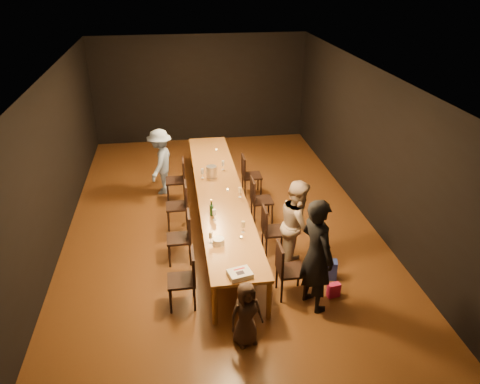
{
  "coord_description": "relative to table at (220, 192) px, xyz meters",
  "views": [
    {
      "loc": [
        -0.82,
        -8.18,
        4.79
      ],
      "look_at": [
        0.31,
        -0.66,
        1.0
      ],
      "focal_mm": 35.0,
      "sensor_mm": 36.0,
      "label": 1
    }
  ],
  "objects": [
    {
      "name": "tealight_far",
      "position": [
        0.15,
        2.08,
        0.06
      ],
      "size": [
        0.05,
        0.05,
        0.03
      ],
      "primitive_type": "cylinder",
      "color": "#B2B7B2",
      "rests_on": "table"
    },
    {
      "name": "child",
      "position": [
        -0.01,
        -3.32,
        -0.21
      ],
      "size": [
        0.55,
        0.43,
        0.98
      ],
      "primitive_type": "imported",
      "rotation": [
        0.0,
        0.0,
        0.28
      ],
      "color": "#3A2920",
      "rests_on": "ground"
    },
    {
      "name": "woman_tan",
      "position": [
        1.15,
        -1.62,
        0.1
      ],
      "size": [
        0.8,
        0.92,
        1.6
      ],
      "primitive_type": "imported",
      "rotation": [
        0.0,
        0.0,
        1.29
      ],
      "color": "tan",
      "rests_on": "ground"
    },
    {
      "name": "chair_left_0",
      "position": [
        -0.85,
        -2.4,
        -0.24
      ],
      "size": [
        0.42,
        0.42,
        0.93
      ],
      "primitive_type": null,
      "rotation": [
        0.0,
        0.0,
        1.57
      ],
      "color": "black",
      "rests_on": "ground"
    },
    {
      "name": "chair_right_3",
      "position": [
        0.85,
        1.2,
        -0.24
      ],
      "size": [
        0.42,
        0.42,
        0.93
      ],
      "primitive_type": null,
      "rotation": [
        0.0,
        0.0,
        -1.57
      ],
      "color": "black",
      "rests_on": "ground"
    },
    {
      "name": "champagne_bottle",
      "position": [
        -0.25,
        -0.99,
        0.2
      ],
      "size": [
        0.09,
        0.09,
        0.31
      ],
      "primitive_type": null,
      "rotation": [
        0.0,
        0.0,
        -0.38
      ],
      "color": "black",
      "rests_on": "table"
    },
    {
      "name": "plate_stack",
      "position": [
        -0.23,
        -1.95,
        0.1
      ],
      "size": [
        0.23,
        0.23,
        0.11
      ],
      "primitive_type": "cylinder",
      "rotation": [
        0.0,
        0.0,
        -0.22
      ],
      "color": "white",
      "rests_on": "table"
    },
    {
      "name": "chair_right_0",
      "position": [
        0.85,
        -2.4,
        -0.24
      ],
      "size": [
        0.42,
        0.42,
        0.93
      ],
      "primitive_type": null,
      "rotation": [
        0.0,
        0.0,
        -1.57
      ],
      "color": "black",
      "rests_on": "ground"
    },
    {
      "name": "chair_left_2",
      "position": [
        -0.85,
        0.0,
        -0.24
      ],
      "size": [
        0.42,
        0.42,
        0.93
      ],
      "primitive_type": null,
      "rotation": [
        0.0,
        0.0,
        1.57
      ],
      "color": "black",
      "rests_on": "ground"
    },
    {
      "name": "man_blue",
      "position": [
        -1.15,
        1.6,
        0.05
      ],
      "size": [
        0.81,
        1.09,
        1.5
      ],
      "primitive_type": "imported",
      "rotation": [
        0.0,
        0.0,
        -1.87
      ],
      "color": "#819AC7",
      "rests_on": "ground"
    },
    {
      "name": "birthday_cake",
      "position": [
        -0.02,
        -2.82,
        0.09
      ],
      "size": [
        0.38,
        0.33,
        0.08
      ],
      "rotation": [
        0.0,
        0.0,
        0.23
      ],
      "color": "white",
      "rests_on": "table"
    },
    {
      "name": "chair_right_1",
      "position": [
        0.85,
        -1.2,
        -0.24
      ],
      "size": [
        0.42,
        0.42,
        0.93
      ],
      "primitive_type": null,
      "rotation": [
        0.0,
        0.0,
        -1.57
      ],
      "color": "black",
      "rests_on": "ground"
    },
    {
      "name": "room_shell",
      "position": [
        0.0,
        0.0,
        1.38
      ],
      "size": [
        6.04,
        10.04,
        3.02
      ],
      "color": "black",
      "rests_on": "ground"
    },
    {
      "name": "chair_left_1",
      "position": [
        -0.85,
        -1.2,
        -0.24
      ],
      "size": [
        0.42,
        0.42,
        0.93
      ],
      "primitive_type": null,
      "rotation": [
        0.0,
        0.0,
        1.57
      ],
      "color": "black",
      "rests_on": "ground"
    },
    {
      "name": "gift_bag_blue",
      "position": [
        1.58,
        -2.08,
        -0.53
      ],
      "size": [
        0.3,
        0.24,
        0.34
      ],
      "primitive_type": "cube",
      "rotation": [
        0.0,
        0.0,
        -0.25
      ],
      "color": "#24389E",
      "rests_on": "ground"
    },
    {
      "name": "chair_right_2",
      "position": [
        0.85,
        0.0,
        -0.24
      ],
      "size": [
        0.42,
        0.42,
        0.93
      ],
      "primitive_type": null,
      "rotation": [
        0.0,
        0.0,
        -1.57
      ],
      "color": "black",
      "rests_on": "ground"
    },
    {
      "name": "wineglass_2",
      "position": [
        -0.22,
        -1.17,
        0.15
      ],
      "size": [
        0.06,
        0.06,
        0.21
      ],
      "primitive_type": null,
      "color": "silver",
      "rests_on": "table"
    },
    {
      "name": "wineglass_0",
      "position": [
        -0.35,
        -1.89,
        0.15
      ],
      "size": [
        0.06,
        0.06,
        0.21
      ],
      "primitive_type": null,
      "color": "beige",
      "rests_on": "table"
    },
    {
      "name": "ice_bucket",
      "position": [
        -0.1,
        0.62,
        0.17
      ],
      "size": [
        0.26,
        0.26,
        0.24
      ],
      "primitive_type": "cylinder",
      "rotation": [
        0.0,
        0.0,
        -0.21
      ],
      "color": "silver",
      "rests_on": "table"
    },
    {
      "name": "wineglass_4",
      "position": [
        -0.29,
        0.6,
        0.15
      ],
      "size": [
        0.06,
        0.06,
        0.21
      ],
      "primitive_type": null,
      "color": "silver",
      "rests_on": "table"
    },
    {
      "name": "tealight_near",
      "position": [
        0.15,
        -1.83,
        0.06
      ],
      "size": [
        0.05,
        0.05,
        0.03
      ],
      "primitive_type": "cylinder",
      "color": "#B2B7B2",
      "rests_on": "table"
    },
    {
      "name": "ground",
      "position": [
        0.0,
        0.0,
        -0.7
      ],
      "size": [
        10.0,
        10.0,
        0.0
      ],
      "primitive_type": "plane",
      "color": "#412210",
      "rests_on": "ground"
    },
    {
      "name": "tealight_mid",
      "position": [
        0.15,
        -0.07,
        0.06
      ],
      "size": [
        0.05,
        0.05,
        0.03
      ],
      "primitive_type": "cylinder",
      "color": "#B2B7B2",
      "rests_on": "table"
    },
    {
      "name": "gift_bag_red",
      "position": [
        1.52,
        -2.56,
        -0.58
      ],
      "size": [
        0.22,
        0.14,
        0.23
      ],
      "primitive_type": "cube",
      "rotation": [
        0.0,
        0.0,
        0.19
      ],
      "color": "#D72060",
      "rests_on": "ground"
    },
    {
      "name": "table",
      "position": [
        0.0,
        0.0,
        0.0
      ],
      "size": [
        0.9,
        6.0,
        0.75
      ],
      "color": "olive",
      "rests_on": "ground"
    },
    {
      "name": "wineglass_3",
      "position": [
        0.35,
        -0.38,
        0.15
      ],
      "size": [
        0.06,
        0.06,
        0.21
      ],
      "primitive_type": null,
      "color": "beige",
      "rests_on": "table"
    },
    {
      "name": "chair_left_3",
      "position": [
        -0.85,
        1.2,
        -0.24
      ],
      "size": [
        0.42,
        0.42,
        0.93
      ],
      "primitive_type": null,
      "rotation": [
        0.0,
        0.0,
        1.57
      ],
      "color": "black",
      "rests_on": "ground"
    },
    {
      "name": "wineglass_5",
      "position": [
        0.18,
        0.95,
        0.15
      ],
      "size": [
        0.06,
        0.06,
        0.21
      ],
      "primitive_type": null,
      "color": "silver",
      "rests_on": "table"
    },
    {
      "name": "woman_birthday",
      "position": [
        1.14,
        -2.69,
        0.21
      ],
      "size": [
        0.64,
        0.78,
        1.82
      ],
      "primitive_type": "imported",
      "rotation": [
        0.0,
        0.0,
        1.93
      ],
      "color": "black",
      "rests_on": "ground"
    },
    {
      "name": "wineglass_1",
      "position": [
        0.21,
        -1.64,
        0.15
      ],
      "size": [
        0.06,
        0.06,
        0.21
      ],
      "primitive_type": null,
      "color": "beige",
      "rests_on": "table"
    }
  ]
}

